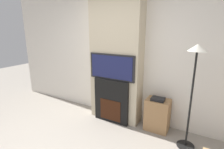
{
  "coord_description": "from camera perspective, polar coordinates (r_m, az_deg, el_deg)",
  "views": [
    {
      "loc": [
        1.61,
        -1.15,
        1.85
      ],
      "look_at": [
        0.0,
        1.67,
        0.99
      ],
      "focal_mm": 28.0,
      "sensor_mm": 36.0,
      "label": 1
    }
  ],
  "objects": [
    {
      "name": "chimney_breast",
      "position": [
        3.43,
        1.37,
        6.51
      ],
      "size": [
        1.04,
        0.33,
        2.7
      ],
      "color": "beige",
      "rests_on": "ground_plane"
    },
    {
      "name": "wall_back",
      "position": [
        3.6,
        2.86,
        6.9
      ],
      "size": [
        6.0,
        0.06,
        2.7
      ],
      "color": "silver",
      "rests_on": "ground_plane"
    },
    {
      "name": "television",
      "position": [
        3.32,
        -0.03,
        2.48
      ],
      "size": [
        0.95,
        0.07,
        0.5
      ],
      "color": "black",
      "rests_on": "fireplace"
    },
    {
      "name": "media_stand",
      "position": [
        3.41,
        14.57,
        -12.49
      ],
      "size": [
        0.43,
        0.32,
        0.65
      ],
      "color": "#997047",
      "rests_on": "ground_plane"
    },
    {
      "name": "floor_lamp",
      "position": [
        2.78,
        25.25,
        -0.03
      ],
      "size": [
        0.27,
        0.27,
        1.64
      ],
      "color": "black",
      "rests_on": "ground_plane"
    },
    {
      "name": "fireplace",
      "position": [
        3.54,
        -0.01,
        -8.58
      ],
      "size": [
        0.73,
        0.15,
        0.89
      ],
      "color": "black",
      "rests_on": "ground_plane"
    }
  ]
}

